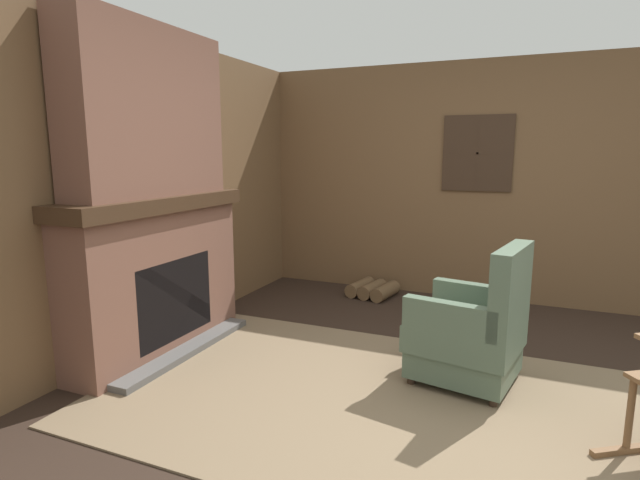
# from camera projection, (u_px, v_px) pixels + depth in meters

# --- Properties ---
(ground_plane) EXTENTS (14.00, 14.00, 0.00)m
(ground_plane) POSITION_uv_depth(u_px,v_px,m) (452.00, 405.00, 3.07)
(ground_plane) COLOR #2D2119
(wood_panel_wall_left) EXTENTS (0.06, 5.47, 2.45)m
(wood_panel_wall_left) POSITION_uv_depth(u_px,v_px,m) (130.00, 193.00, 3.81)
(wood_panel_wall_left) COLOR brown
(wood_panel_wall_left) RESTS_ON ground
(wood_panel_wall_back) EXTENTS (5.47, 0.09, 2.45)m
(wood_panel_wall_back) POSITION_uv_depth(u_px,v_px,m) (494.00, 182.00, 5.09)
(wood_panel_wall_back) COLOR brown
(wood_panel_wall_back) RESTS_ON ground
(fireplace_hearth) EXTENTS (0.57, 1.70, 1.21)m
(fireplace_hearth) POSITION_uv_depth(u_px,v_px,m) (158.00, 275.00, 3.83)
(fireplace_hearth) COLOR brown
(fireplace_hearth) RESTS_ON ground
(chimney_breast) EXTENTS (0.32, 1.41, 1.22)m
(chimney_breast) POSITION_uv_depth(u_px,v_px,m) (147.00, 112.00, 3.62)
(chimney_breast) COLOR brown
(chimney_breast) RESTS_ON fireplace_hearth
(area_rug) EXTENTS (3.59, 2.15, 0.01)m
(area_rug) POSITION_uv_depth(u_px,v_px,m) (388.00, 402.00, 3.10)
(area_rug) COLOR #7A664C
(area_rug) RESTS_ON ground
(armchair) EXTENTS (0.77, 0.73, 0.96)m
(armchair) POSITION_uv_depth(u_px,v_px,m) (472.00, 333.00, 3.31)
(armchair) COLOR #516651
(armchair) RESTS_ON ground
(firewood_stack) EXTENTS (0.52, 0.51, 0.15)m
(firewood_stack) POSITION_uv_depth(u_px,v_px,m) (373.00, 289.00, 5.39)
(firewood_stack) COLOR brown
(firewood_stack) RESTS_ON ground
(oil_lamp_vase) EXTENTS (0.10, 0.10, 0.23)m
(oil_lamp_vase) POSITION_uv_depth(u_px,v_px,m) (77.00, 191.00, 3.16)
(oil_lamp_vase) COLOR silver
(oil_lamp_vase) RESTS_ON fireplace_hearth
(storage_case) EXTENTS (0.16, 0.25, 0.14)m
(storage_case) POSITION_uv_depth(u_px,v_px,m) (164.00, 185.00, 3.89)
(storage_case) COLOR brown
(storage_case) RESTS_ON fireplace_hearth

